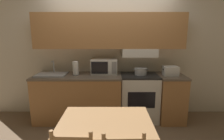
{
  "coord_description": "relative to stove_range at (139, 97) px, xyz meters",
  "views": [
    {
      "loc": [
        0.05,
        -3.55,
        1.67
      ],
      "look_at": [
        0.05,
        -0.57,
        1.05
      ],
      "focal_mm": 28.0,
      "sensor_mm": 36.0,
      "label": 1
    }
  ],
  "objects": [
    {
      "name": "lower_counter_right_stub",
      "position": [
        0.6,
        -0.02,
        0.0
      ],
      "size": [
        0.49,
        0.66,
        0.9
      ],
      "color": "#B27A47",
      "rests_on": "ground_plane"
    },
    {
      "name": "cooking_pot",
      "position": [
        0.02,
        0.01,
        0.52
      ],
      "size": [
        0.32,
        0.24,
        0.13
      ],
      "color": "#B7BABF",
      "rests_on": "stove_range"
    },
    {
      "name": "dining_table",
      "position": [
        -0.6,
        -1.48,
        0.17
      ],
      "size": [
        1.01,
        0.72,
        0.73
      ],
      "color": "tan",
      "rests_on": "ground_plane"
    },
    {
      "name": "paper_towel_roll",
      "position": [
        -1.22,
        -0.02,
        0.58
      ],
      "size": [
        0.12,
        0.12,
        0.26
      ],
      "color": "black",
      "rests_on": "lower_counter_main"
    },
    {
      "name": "lower_counter_main",
      "position": [
        -1.18,
        -0.02,
        0.0
      ],
      "size": [
        1.65,
        0.66,
        0.9
      ],
      "color": "#B27A47",
      "rests_on": "ground_plane"
    },
    {
      "name": "ground_plane",
      "position": [
        -0.58,
        0.3,
        -0.45
      ],
      "size": [
        16.0,
        16.0,
        0.0
      ],
      "primitive_type": "plane",
      "color": "#7F664C"
    },
    {
      "name": "toaster",
      "position": [
        0.57,
        -0.04,
        0.54
      ],
      "size": [
        0.28,
        0.21,
        0.17
      ],
      "color": "white",
      "rests_on": "lower_counter_right_stub"
    },
    {
      "name": "sink_basin",
      "position": [
        -1.68,
        -0.02,
        0.47
      ],
      "size": [
        0.55,
        0.4,
        0.26
      ],
      "color": "#B7BABF",
      "rests_on": "lower_counter_main"
    },
    {
      "name": "stove_range",
      "position": [
        0.0,
        0.0,
        0.0
      ],
      "size": [
        0.71,
        0.59,
        0.9
      ],
      "color": "white",
      "rests_on": "ground_plane"
    },
    {
      "name": "wall_back",
      "position": [
        -0.56,
        0.23,
        1.03
      ],
      "size": [
        5.24,
        0.38,
        2.55
      ],
      "color": "silver",
      "rests_on": "ground_plane"
    },
    {
      "name": "microwave",
      "position": [
        -0.68,
        0.11,
        0.6
      ],
      "size": [
        0.5,
        0.32,
        0.29
      ],
      "color": "white",
      "rests_on": "lower_counter_main"
    }
  ]
}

